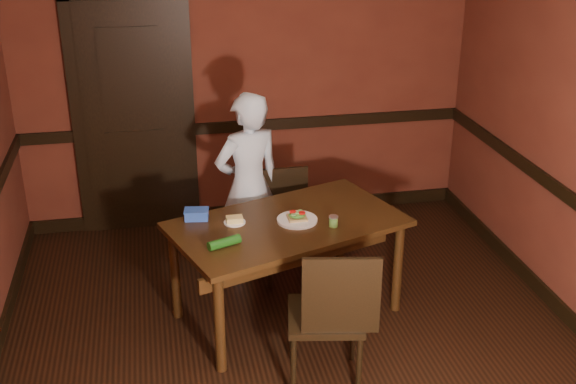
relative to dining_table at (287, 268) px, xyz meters
name	(u,v)px	position (x,y,z in m)	size (l,w,h in m)	color
floor	(298,355)	(-0.03, -0.53, -0.37)	(4.00, 4.50, 0.01)	black
wall_back	(246,77)	(-0.03, 1.72, 0.98)	(4.00, 0.02, 2.70)	#5B271B
dado_back	(248,126)	(-0.03, 1.71, 0.53)	(4.00, 0.03, 0.10)	black
baseboard_back	(250,210)	(-0.03, 1.71, -0.31)	(4.00, 0.03, 0.12)	black
baseboard_right	(567,316)	(1.96, -0.53, -0.31)	(0.03, 4.50, 0.12)	black
door	(133,112)	(-1.03, 1.69, 0.72)	(1.05, 0.07, 2.20)	black
dining_table	(287,268)	(0.00, 0.00, 0.00)	(1.59, 0.90, 0.75)	black
chair_far	(287,227)	(0.10, 0.55, 0.06)	(0.40, 0.40, 0.86)	black
chair_near	(325,313)	(0.08, -0.80, 0.12)	(0.46, 0.46, 0.98)	black
person	(248,187)	(-0.18, 0.65, 0.38)	(0.55, 0.36, 1.51)	silver
sandwich_plate	(297,219)	(0.07, -0.01, 0.39)	(0.29, 0.29, 0.07)	white
sauce_jar	(333,221)	(0.30, -0.13, 0.41)	(0.07, 0.07, 0.08)	#578737
cheese_saucer	(235,220)	(-0.36, 0.05, 0.39)	(0.15, 0.15, 0.05)	white
food_tub	(197,214)	(-0.62, 0.17, 0.41)	(0.19, 0.14, 0.07)	blue
wrapped_veg	(224,242)	(-0.48, -0.29, 0.40)	(0.06, 0.06, 0.22)	#174D13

